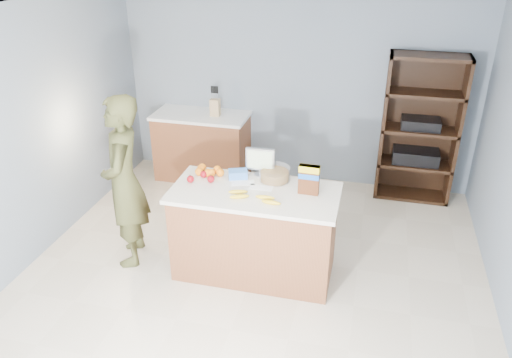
% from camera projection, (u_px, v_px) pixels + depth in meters
% --- Properties ---
extents(floor, '(4.50, 5.00, 0.02)m').
position_uv_depth(floor, '(247.00, 289.00, 4.74)').
color(floor, beige).
rests_on(floor, ground).
extents(walls, '(4.52, 5.02, 2.51)m').
position_uv_depth(walls, '(246.00, 126.00, 4.00)').
color(walls, gray).
rests_on(walls, ground).
extents(counter_peninsula, '(1.56, 0.76, 0.90)m').
position_uv_depth(counter_peninsula, '(255.00, 235.00, 4.82)').
color(counter_peninsula, brown).
rests_on(counter_peninsula, ground).
extents(back_cabinet, '(1.24, 0.62, 0.90)m').
position_uv_depth(back_cabinet, '(202.00, 146.00, 6.70)').
color(back_cabinet, brown).
rests_on(back_cabinet, ground).
extents(shelving_unit, '(0.90, 0.40, 1.80)m').
position_uv_depth(shelving_unit, '(419.00, 131.00, 6.06)').
color(shelving_unit, black).
rests_on(shelving_unit, ground).
extents(person, '(0.60, 0.74, 1.74)m').
position_uv_depth(person, '(124.00, 182.00, 4.82)').
color(person, '#434422').
rests_on(person, ground).
extents(knife_block, '(0.12, 0.10, 0.31)m').
position_uv_depth(knife_block, '(215.00, 107.00, 6.40)').
color(knife_block, tan).
rests_on(knife_block, back_cabinet).
extents(envelopes, '(0.42, 0.20, 0.00)m').
position_uv_depth(envelopes, '(252.00, 185.00, 4.70)').
color(envelopes, white).
rests_on(envelopes, counter_peninsula).
extents(bananas, '(0.52, 0.19, 0.04)m').
position_uv_depth(bananas, '(253.00, 197.00, 4.46)').
color(bananas, yellow).
rests_on(bananas, counter_peninsula).
extents(apples, '(0.26, 0.20, 0.07)m').
position_uv_depth(apples, '(202.00, 178.00, 4.77)').
color(apples, maroon).
rests_on(apples, counter_peninsula).
extents(oranges, '(0.29, 0.19, 0.08)m').
position_uv_depth(oranges, '(208.00, 171.00, 4.89)').
color(oranges, orange).
rests_on(oranges, counter_peninsula).
extents(blue_carton, '(0.21, 0.18, 0.08)m').
position_uv_depth(blue_carton, '(238.00, 174.00, 4.82)').
color(blue_carton, blue).
rests_on(blue_carton, counter_peninsula).
extents(salad_bowl, '(0.30, 0.30, 0.13)m').
position_uv_depth(salad_bowl, '(275.00, 174.00, 4.78)').
color(salad_bowl, '#267219').
rests_on(salad_bowl, counter_peninsula).
extents(tv, '(0.28, 0.12, 0.28)m').
position_uv_depth(tv, '(260.00, 160.00, 4.82)').
color(tv, silver).
rests_on(tv, counter_peninsula).
extents(cereal_box, '(0.19, 0.08, 0.28)m').
position_uv_depth(cereal_box, '(309.00, 178.00, 4.48)').
color(cereal_box, '#592B14').
rests_on(cereal_box, counter_peninsula).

